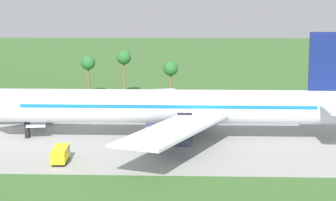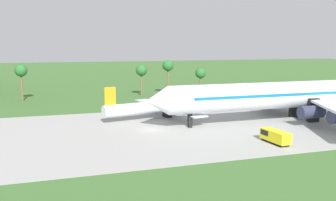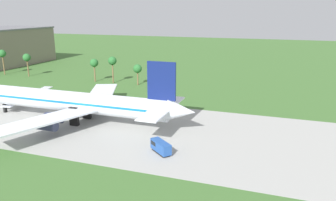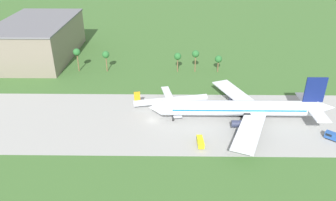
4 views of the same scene
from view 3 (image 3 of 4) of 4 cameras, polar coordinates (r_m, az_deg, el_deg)
jet_airliner at (r=94.24m, az=-15.72°, el=-0.28°), size 68.97×55.03×18.17m
regional_aircraft at (r=120.27m, az=-23.02°, el=0.89°), size 30.27×27.41×7.64m
fuel_truck at (r=72.25m, az=-1.34°, el=-8.02°), size 5.85×5.38×2.67m
palm_tree_row at (r=152.13m, az=-16.48°, el=6.64°), size 74.41×3.60×12.05m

